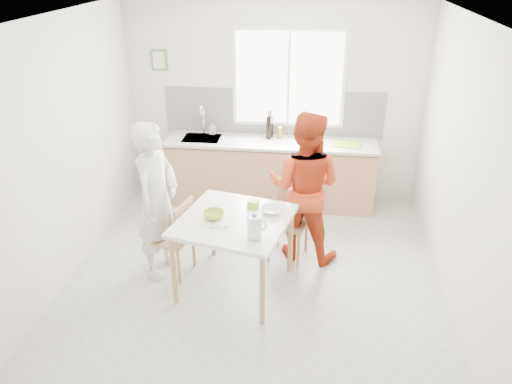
# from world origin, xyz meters

# --- Properties ---
(ground) EXTENTS (4.50, 4.50, 0.00)m
(ground) POSITION_xyz_m (0.00, 0.00, 0.00)
(ground) COLOR #B7B7B2
(ground) RESTS_ON ground
(room_shell) EXTENTS (4.50, 4.50, 4.50)m
(room_shell) POSITION_xyz_m (0.00, 0.00, 1.64)
(room_shell) COLOR silver
(room_shell) RESTS_ON ground
(window) EXTENTS (1.50, 0.06, 1.30)m
(window) POSITION_xyz_m (0.20, 2.23, 1.70)
(window) COLOR white
(window) RESTS_ON room_shell
(backsplash) EXTENTS (3.00, 0.02, 0.65)m
(backsplash) POSITION_xyz_m (0.00, 2.24, 1.23)
(backsplash) COLOR white
(backsplash) RESTS_ON room_shell
(picture_frame) EXTENTS (0.22, 0.03, 0.28)m
(picture_frame) POSITION_xyz_m (-1.55, 2.23, 1.90)
(picture_frame) COLOR #52853C
(picture_frame) RESTS_ON room_shell
(kitchen_counter) EXTENTS (2.84, 0.64, 1.37)m
(kitchen_counter) POSITION_xyz_m (-0.00, 1.95, 0.42)
(kitchen_counter) COLOR tan
(kitchen_counter) RESTS_ON ground
(dining_table) EXTENTS (1.27, 1.27, 0.81)m
(dining_table) POSITION_xyz_m (-0.18, -0.05, 0.73)
(dining_table) COLOR white
(dining_table) RESTS_ON ground
(chair_left) EXTENTS (0.49, 0.49, 0.89)m
(chair_left) POSITION_xyz_m (-0.85, 0.11, 0.49)
(chair_left) COLOR tan
(chair_left) RESTS_ON ground
(chair_far) EXTENTS (0.49, 0.49, 0.89)m
(chair_far) POSITION_xyz_m (0.35, 0.67, 0.49)
(chair_far) COLOR tan
(chair_far) RESTS_ON ground
(person_white) EXTENTS (0.55, 0.71, 1.73)m
(person_white) POSITION_xyz_m (-1.03, 0.15, 0.86)
(person_white) COLOR silver
(person_white) RESTS_ON ground
(person_red) EXTENTS (0.97, 0.83, 1.73)m
(person_red) POSITION_xyz_m (0.49, 0.66, 0.87)
(person_red) COLOR #BA3617
(person_red) RESTS_ON ground
(bowl_green) EXTENTS (0.25, 0.25, 0.07)m
(bowl_green) POSITION_xyz_m (-0.39, -0.05, 0.85)
(bowl_green) COLOR #9CBE2C
(bowl_green) RESTS_ON dining_table
(bowl_white) EXTENTS (0.26, 0.26, 0.05)m
(bowl_white) POSITION_xyz_m (0.17, 0.13, 0.84)
(bowl_white) COLOR white
(bowl_white) RESTS_ON dining_table
(milk_jug) EXTENTS (0.19, 0.14, 0.24)m
(milk_jug) POSITION_xyz_m (0.07, -0.39, 0.94)
(milk_jug) COLOR white
(milk_jug) RESTS_ON dining_table
(green_box) EXTENTS (0.12, 0.12, 0.09)m
(green_box) POSITION_xyz_m (-0.02, 0.20, 0.86)
(green_box) COLOR #79C92E
(green_box) RESTS_ON dining_table
(spoon) EXTENTS (0.16, 0.03, 0.01)m
(spoon) POSITION_xyz_m (-0.31, -0.24, 0.82)
(spoon) COLOR #A5A5AA
(spoon) RESTS_ON dining_table
(cutting_board) EXTENTS (0.40, 0.32, 0.01)m
(cutting_board) POSITION_xyz_m (1.01, 1.92, 0.93)
(cutting_board) COLOR #91C22C
(cutting_board) RESTS_ON kitchen_counter
(wine_bottle_a) EXTENTS (0.07, 0.07, 0.32)m
(wine_bottle_a) POSITION_xyz_m (-0.04, 2.03, 1.08)
(wine_bottle_a) COLOR black
(wine_bottle_a) RESTS_ON kitchen_counter
(wine_bottle_b) EXTENTS (0.07, 0.07, 0.30)m
(wine_bottle_b) POSITION_xyz_m (-0.02, 2.12, 1.07)
(wine_bottle_b) COLOR black
(wine_bottle_b) RESTS_ON kitchen_counter
(jar_amber) EXTENTS (0.06, 0.06, 0.16)m
(jar_amber) POSITION_xyz_m (0.11, 2.06, 1.00)
(jar_amber) COLOR olive
(jar_amber) RESTS_ON kitchen_counter
(soap_bottle) EXTENTS (0.08, 0.09, 0.18)m
(soap_bottle) POSITION_xyz_m (-0.83, 2.14, 1.01)
(soap_bottle) COLOR #999999
(soap_bottle) RESTS_ON kitchen_counter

